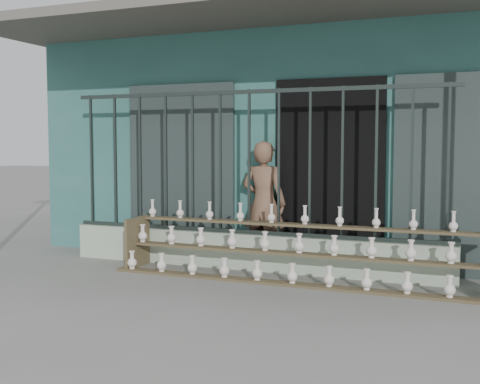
% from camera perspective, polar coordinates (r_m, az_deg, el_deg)
% --- Properties ---
extents(ground, '(60.00, 60.00, 0.00)m').
position_cam_1_polar(ground, '(6.48, -3.36, -9.50)').
color(ground, slate).
extents(workshop_building, '(7.40, 6.60, 3.21)m').
position_cam_1_polar(workshop_building, '(10.27, 6.81, 4.77)').
color(workshop_building, '#2F645F').
rests_on(workshop_building, ground).
extents(parapet_wall, '(5.00, 0.20, 0.45)m').
position_cam_1_polar(parapet_wall, '(7.60, 0.85, -5.67)').
color(parapet_wall, '#ABBDA2').
rests_on(parapet_wall, ground).
extents(security_fence, '(5.00, 0.04, 1.80)m').
position_cam_1_polar(security_fence, '(7.49, 0.86, 2.83)').
color(security_fence, '#283330').
rests_on(security_fence, parapet_wall).
extents(shelf_rack, '(4.50, 0.68, 0.85)m').
position_cam_1_polar(shelf_rack, '(6.95, 5.56, -5.53)').
color(shelf_rack, brown).
rests_on(shelf_rack, ground).
extents(elderly_woman, '(0.60, 0.40, 1.62)m').
position_cam_1_polar(elderly_woman, '(7.78, 2.26, -1.10)').
color(elderly_woman, brown).
rests_on(elderly_woman, ground).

